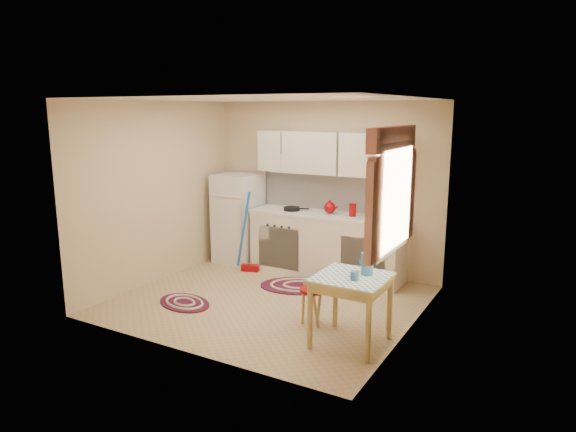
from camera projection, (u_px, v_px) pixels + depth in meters
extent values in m
plane|color=tan|center=(269.00, 301.00, 6.50)|extent=(3.60, 3.60, 0.00)
cube|color=silver|center=(267.00, 99.00, 6.00)|extent=(3.60, 3.20, 0.04)
cube|color=tan|center=(324.00, 187.00, 7.61)|extent=(3.60, 0.04, 2.50)
cube|color=tan|center=(180.00, 230.00, 4.89)|extent=(3.60, 0.04, 2.50)
cube|color=tan|center=(158.00, 192.00, 7.12)|extent=(0.04, 3.20, 2.50)
cube|color=tan|center=(414.00, 219.00, 5.38)|extent=(0.04, 3.20, 2.50)
cube|color=white|center=(332.00, 191.00, 7.55)|extent=(2.25, 0.03, 0.55)
cube|color=silver|center=(328.00, 153.00, 7.31)|extent=(2.25, 0.33, 0.60)
cube|color=white|center=(397.00, 198.00, 4.86)|extent=(0.04, 0.85, 0.95)
cube|color=white|center=(238.00, 218.00, 8.07)|extent=(0.65, 0.60, 1.40)
cube|color=silver|center=(326.00, 246.00, 7.43)|extent=(2.25, 0.60, 0.88)
cube|color=silver|center=(327.00, 215.00, 7.34)|extent=(2.27, 0.62, 0.04)
cylinder|color=black|center=(292.00, 209.00, 7.55)|extent=(0.32, 0.32, 0.05)
cylinder|color=#870407|center=(353.00, 211.00, 7.13)|extent=(0.11, 0.11, 0.16)
cube|color=tan|center=(351.00, 310.00, 5.26)|extent=(0.72, 0.72, 0.72)
cylinder|color=#870407|center=(313.00, 306.00, 5.76)|extent=(0.36, 0.36, 0.42)
cylinder|color=#2A5D80|center=(355.00, 276.00, 5.05)|extent=(0.09, 0.09, 0.10)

